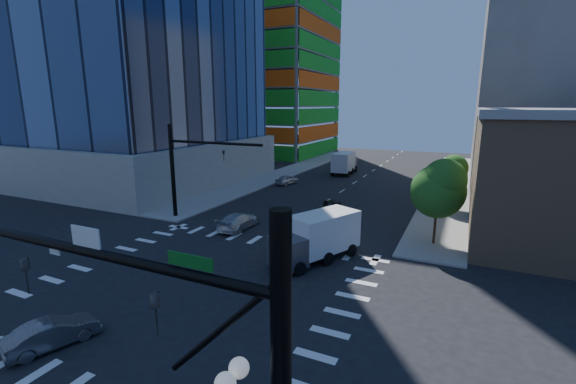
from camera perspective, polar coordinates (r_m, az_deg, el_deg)
The scene contains 15 objects.
ground at distance 24.81m, azimuth -13.61°, elevation -13.64°, with size 160.00×160.00×0.00m, color black.
road_markings at distance 24.80m, azimuth -13.61°, elevation -13.63°, with size 20.00×20.00×0.01m, color silver.
sidewalk_ne at distance 58.17m, azimuth 22.87°, elevation 1.02°, with size 5.00×60.00×0.15m, color gray.
sidewalk_nw at distance 64.01m, azimuth -0.04°, elevation 3.02°, with size 5.00×60.00×0.15m, color gray.
construction_building at distance 90.43m, azimuth -2.90°, elevation 21.46°, with size 25.16×34.50×70.60m.
bg_building_ne at distance 73.31m, azimuth 36.07°, elevation 12.82°, with size 24.00×30.00×28.00m, color #68625E.
signal_mast_nw at distance 37.92m, azimuth -15.10°, elevation 4.14°, with size 10.20×0.40×9.00m.
tree_south at distance 31.69m, azimuth 21.59°, elevation 0.58°, with size 4.16×4.16×6.82m.
tree_north at distance 43.60m, azimuth 23.00°, elevation 2.63°, with size 3.54×3.52×5.78m.
car_nb_far at distance 39.23m, azimuth 6.71°, elevation -2.43°, with size 2.21×4.80×1.33m, color black.
car_sb_near at distance 34.91m, azimuth -7.36°, elevation -4.28°, with size 2.01×4.95×1.44m, color silver.
car_sb_mid at distance 54.08m, azimuth -0.15°, elevation 1.85°, with size 1.55×3.86×1.32m, color silver.
car_sb_cross at distance 21.71m, azimuth -31.51°, elevation -17.40°, with size 1.37×3.92×1.29m, color #535358.
box_truck_near at distance 27.50m, azimuth 3.81°, elevation -7.28°, with size 5.11×6.88×3.32m.
box_truck_far at distance 63.21m, azimuth 8.43°, elevation 4.12°, with size 3.22×6.85×3.52m.
Camera 1 is at (14.28, -17.13, 10.87)m, focal length 24.00 mm.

